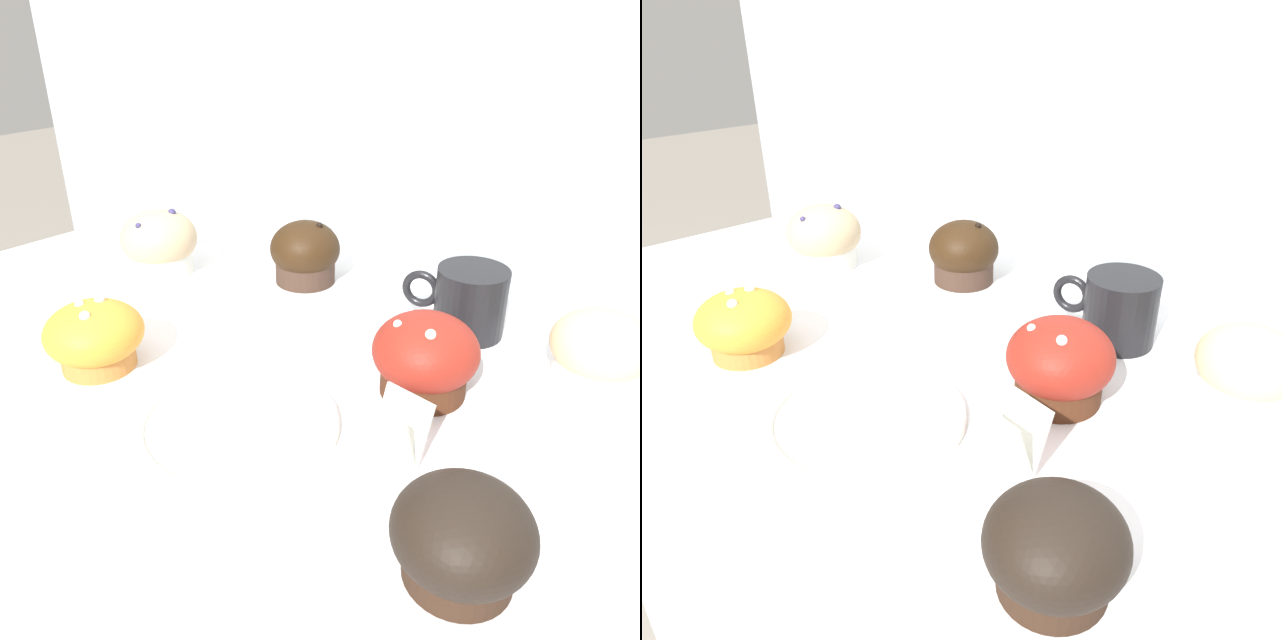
# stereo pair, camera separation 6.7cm
# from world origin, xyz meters

# --- Properties ---
(wall_back) EXTENTS (3.20, 0.10, 1.80)m
(wall_back) POSITION_xyz_m (0.00, 0.60, 0.90)
(wall_back) COLOR #A8B2B7
(wall_back) RESTS_ON ground
(display_counter) EXTENTS (1.00, 0.64, 0.93)m
(display_counter) POSITION_xyz_m (0.00, 0.00, 0.46)
(display_counter) COLOR silver
(display_counter) RESTS_ON ground
(muffin_front_center) EXTENTS (0.10, 0.10, 0.09)m
(muffin_front_center) POSITION_xyz_m (-0.07, 0.14, 0.97)
(muffin_front_center) COLOR #3D2A21
(muffin_front_center) RESTS_ON display_counter
(muffin_back_left) EXTENTS (0.10, 0.10, 0.08)m
(muffin_back_left) POSITION_xyz_m (0.34, -0.15, 0.96)
(muffin_back_left) COLOR #332116
(muffin_back_left) RESTS_ON display_counter
(muffin_back_right) EXTENTS (0.10, 0.10, 0.08)m
(muffin_back_right) POSITION_xyz_m (0.32, 0.16, 0.96)
(muffin_back_right) COLOR silver
(muffin_back_right) RESTS_ON display_counter
(muffin_front_left) EXTENTS (0.10, 0.10, 0.08)m
(muffin_front_left) POSITION_xyz_m (-0.09, -0.17, 0.96)
(muffin_front_left) COLOR #C07736
(muffin_front_left) RESTS_ON display_counter
(muffin_front_right) EXTENTS (0.11, 0.11, 0.09)m
(muffin_front_right) POSITION_xyz_m (0.20, 0.02, 0.97)
(muffin_front_right) COLOR #452313
(muffin_front_right) RESTS_ON display_counter
(muffin_back_center) EXTENTS (0.11, 0.11, 0.09)m
(muffin_back_center) POSITION_xyz_m (-0.25, 0.03, 0.97)
(muffin_back_center) COLOR silver
(muffin_back_center) RESTS_ON display_counter
(coffee_cup) EXTENTS (0.12, 0.08, 0.08)m
(coffee_cup) POSITION_xyz_m (0.17, 0.16, 0.97)
(coffee_cup) COLOR black
(coffee_cup) RESTS_ON display_counter
(serving_plate) EXTENTS (0.19, 0.19, 0.01)m
(serving_plate) POSITION_xyz_m (0.11, -0.14, 0.93)
(serving_plate) COLOR beige
(serving_plate) RESTS_ON display_counter
(price_card) EXTENTS (0.05, 0.04, 0.06)m
(price_card) POSITION_xyz_m (0.24, -0.08, 0.96)
(price_card) COLOR white
(price_card) RESTS_ON display_counter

